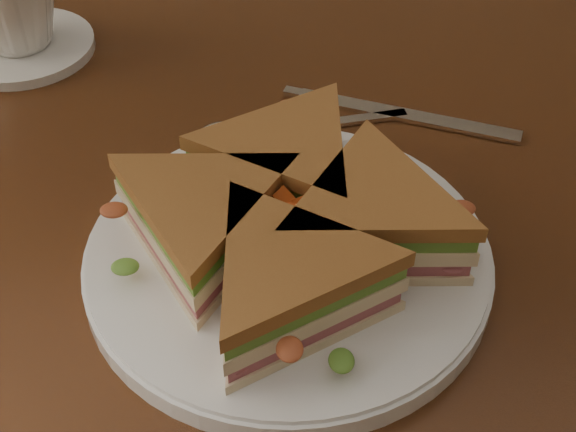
# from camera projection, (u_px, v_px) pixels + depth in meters

# --- Properties ---
(table) EXTENTS (1.20, 0.80, 0.75)m
(table) POSITION_uv_depth(u_px,v_px,m) (279.00, 262.00, 0.72)
(table) COLOR #33190B
(table) RESTS_ON ground
(plate) EXTENTS (0.29, 0.29, 0.02)m
(plate) POSITION_uv_depth(u_px,v_px,m) (288.00, 259.00, 0.58)
(plate) COLOR white
(plate) RESTS_ON table
(sandwich_wedges) EXTENTS (0.29, 0.29, 0.06)m
(sandwich_wedges) POSITION_uv_depth(u_px,v_px,m) (288.00, 221.00, 0.55)
(sandwich_wedges) COLOR beige
(sandwich_wedges) RESTS_ON plate
(crisps_mound) EXTENTS (0.09, 0.09, 0.05)m
(crisps_mound) POSITION_uv_depth(u_px,v_px,m) (288.00, 225.00, 0.55)
(crisps_mound) COLOR #D0521A
(crisps_mound) RESTS_ON plate
(spoon) EXTENTS (0.18, 0.07, 0.01)m
(spoon) POSITION_uv_depth(u_px,v_px,m) (254.00, 132.00, 0.69)
(spoon) COLOR silver
(spoon) RESTS_ON table
(knife) EXTENTS (0.21, 0.06, 0.00)m
(knife) POSITION_uv_depth(u_px,v_px,m) (391.00, 113.00, 0.71)
(knife) COLOR silver
(knife) RESTS_ON table
(saucer) EXTENTS (0.14, 0.14, 0.01)m
(saucer) POSITION_uv_depth(u_px,v_px,m) (22.00, 47.00, 0.79)
(saucer) COLOR white
(saucer) RESTS_ON table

